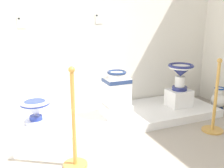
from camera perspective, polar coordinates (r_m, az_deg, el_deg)
wall_back at (r=3.94m, az=-2.70°, el=13.99°), size 4.03×0.06×2.82m
display_platform at (r=3.75m, az=0.34°, el=-7.28°), size 3.08×0.93×0.11m
plinth_block_broad_patterned at (r=3.44m, az=-15.73°, el=-8.44°), size 0.35×0.30×0.06m
antique_toilet_broad_patterned at (r=3.36m, az=-16.00°, el=-4.99°), size 0.37×0.37×0.30m
plinth_block_tall_cobalt at (r=3.65m, az=0.97°, el=-5.58°), size 0.36×0.29×0.17m
antique_toilet_tall_cobalt at (r=3.54m, az=0.99°, el=-0.77°), size 0.32×0.28×0.46m
plinth_block_central_ornate at (r=4.14m, az=14.01°, el=-2.89°), size 0.33×0.28×0.25m
antique_toilet_central_ornate at (r=4.04m, az=14.37°, el=2.52°), size 0.37×0.37×0.39m
info_placard_first at (r=3.67m, az=-18.53°, el=12.39°), size 0.12×0.01×0.15m
info_placard_second at (r=3.90m, az=-2.80°, el=13.75°), size 0.10×0.01×0.14m
decorative_vase_corner at (r=4.52m, az=21.71°, el=-3.09°), size 0.24×0.24×0.35m
stanchion_post_near_left at (r=2.67m, az=-8.02°, el=-11.00°), size 0.24×0.24×1.01m
stanchion_post_near_right at (r=3.64m, az=20.90°, el=-5.50°), size 0.27×0.27×0.95m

